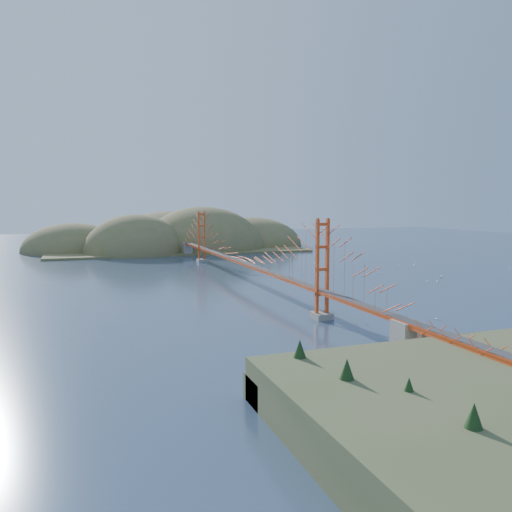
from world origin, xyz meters
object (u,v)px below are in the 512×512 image
object	(u,v)px
sailboat_1	(362,275)
bridge	(242,241)
fort	(424,356)
sailboat_2	(427,282)
sailboat_0	(379,273)

from	to	relation	value
sailboat_1	bridge	bearing A→B (deg)	175.75
sailboat_1	fort	bearing A→B (deg)	-115.94
fort	sailboat_1	xyz separation A→B (m)	(22.51, 46.28, -0.52)
sailboat_2	sailboat_0	world-z (taller)	sailboat_0
bridge	fort	xyz separation A→B (m)	(0.40, -47.98, -6.34)
bridge	sailboat_2	distance (m)	32.39
fort	sailboat_0	xyz separation A→B (m)	(27.37, 48.08, -0.52)
fort	sailboat_2	size ratio (longest dim) A/B	6.14
sailboat_2	sailboat_0	bearing A→B (deg)	96.88
sailboat_2	sailboat_1	distance (m)	12.19
bridge	sailboat_0	bearing A→B (deg)	0.21
sailboat_2	bridge	bearing A→B (deg)	157.50
bridge	sailboat_1	size ratio (longest dim) A/B	142.55
sailboat_2	sailboat_1	bearing A→B (deg)	121.33
bridge	sailboat_1	xyz separation A→B (m)	(22.91, -1.70, -6.86)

